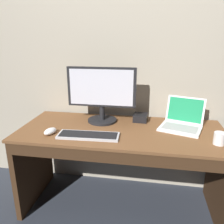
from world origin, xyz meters
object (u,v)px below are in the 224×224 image
(wired_keyboard, at_px, (88,135))
(external_drive_box, at_px, (140,117))
(laptop_white, at_px, (182,123))
(external_monitor, at_px, (102,93))
(coffee_mug, at_px, (220,138))
(computer_mouse, at_px, (50,131))

(wired_keyboard, bearing_deg, external_drive_box, 48.32)
(laptop_white, distance_m, external_drive_box, 0.35)
(laptop_white, xyz_separation_m, external_monitor, (-0.65, 0.03, 0.21))
(laptop_white, xyz_separation_m, coffee_mug, (0.22, -0.27, -0.00))
(external_monitor, bearing_deg, laptop_white, -2.45)
(laptop_white, xyz_separation_m, computer_mouse, (-0.98, -0.29, -0.02))
(coffee_mug, bearing_deg, wired_keyboard, -178.26)
(laptop_white, xyz_separation_m, external_drive_box, (-0.33, 0.11, -0.01))
(computer_mouse, relative_size, coffee_mug, 1.04)
(computer_mouse, bearing_deg, wired_keyboard, 12.86)
(external_drive_box, bearing_deg, laptop_white, -18.04)
(laptop_white, xyz_separation_m, wired_keyboard, (-0.69, -0.29, -0.03))
(external_monitor, relative_size, wired_keyboard, 1.26)
(wired_keyboard, height_order, computer_mouse, computer_mouse)
(external_drive_box, bearing_deg, computer_mouse, -148.50)
(external_drive_box, bearing_deg, wired_keyboard, -131.68)
(external_monitor, xyz_separation_m, computer_mouse, (-0.33, -0.32, -0.23))
(computer_mouse, bearing_deg, coffee_mug, 14.45)
(laptop_white, bearing_deg, wired_keyboard, -156.96)
(external_drive_box, xyz_separation_m, coffee_mug, (0.55, -0.37, 0.01))
(computer_mouse, height_order, coffee_mug, coffee_mug)
(computer_mouse, bearing_deg, external_monitor, 57.45)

